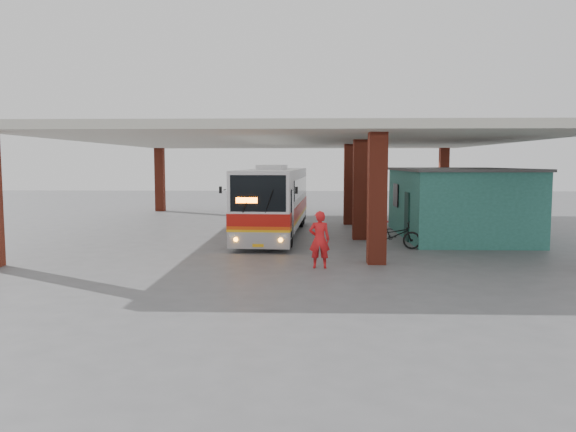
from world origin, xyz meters
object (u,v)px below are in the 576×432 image
(motorcycle, at_px, (394,235))
(red_chair, at_px, (390,219))
(coach_bus, at_px, (275,200))
(pedestrian, at_px, (319,240))

(motorcycle, height_order, red_chair, motorcycle)
(coach_bus, relative_size, red_chair, 14.09)
(red_chair, bearing_deg, pedestrian, -106.93)
(coach_bus, relative_size, motorcycle, 5.55)
(motorcycle, bearing_deg, red_chair, 8.41)
(coach_bus, distance_m, red_chair, 7.20)
(coach_bus, bearing_deg, red_chair, 36.67)
(coach_bus, distance_m, motorcycle, 6.42)
(motorcycle, distance_m, red_chair, 7.95)
(coach_bus, xyz_separation_m, red_chair, (5.91, 3.93, -1.25))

